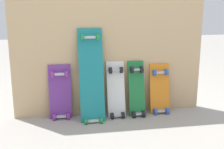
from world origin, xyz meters
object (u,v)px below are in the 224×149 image
skateboard_white (116,93)px  skateboard_teal (92,79)px  skateboard_purple (60,95)px  skateboard_orange (160,92)px  skateboard_green (137,92)px

skateboard_white → skateboard_teal: bearing=-171.4°
skateboard_purple → skateboard_orange: bearing=-1.1°
skateboard_white → skateboard_green: size_ratio=1.01×
skateboard_purple → skateboard_white: 0.56m
skateboard_teal → skateboard_white: (0.25, 0.04, -0.16)m
skateboard_purple → skateboard_white: bearing=-3.9°
skateboard_teal → skateboard_orange: (0.72, 0.06, -0.18)m
skateboard_purple → skateboard_orange: skateboard_purple is taller
skateboard_green → skateboard_orange: bearing=5.5°
skateboard_purple → skateboard_green: skateboard_green is taller
skateboard_green → skateboard_orange: skateboard_green is taller
skateboard_teal → skateboard_green: size_ratio=1.57×
skateboard_purple → skateboard_teal: 0.36m
skateboard_white → skateboard_orange: (0.47, 0.02, -0.02)m
skateboard_purple → skateboard_white: (0.56, -0.04, 0.01)m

